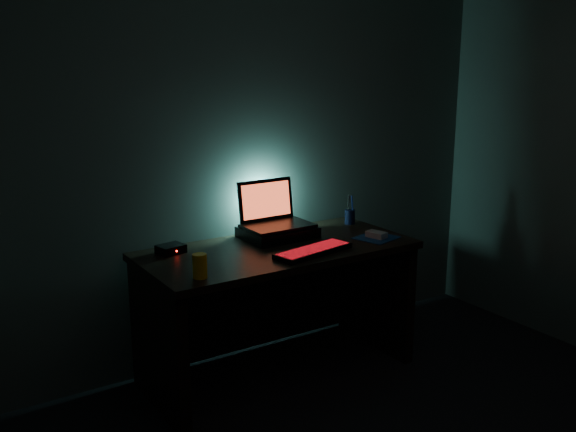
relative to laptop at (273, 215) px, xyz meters
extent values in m
cube|color=#444E49|center=(-0.10, 0.16, 0.38)|extent=(3.50, 0.00, 2.50)
cube|color=black|center=(-0.10, -0.22, -0.14)|extent=(1.50, 0.70, 0.04)
cube|color=black|center=(-0.81, -0.22, -0.52)|extent=(0.06, 0.64, 0.71)
cube|color=black|center=(0.61, -0.22, -0.52)|extent=(0.06, 0.64, 0.71)
cube|color=black|center=(-0.10, 0.11, -0.52)|extent=(1.38, 0.02, 0.65)
cube|color=black|center=(0.00, -0.05, -0.09)|extent=(0.40, 0.30, 0.06)
cube|color=black|center=(0.00, -0.05, -0.05)|extent=(0.38, 0.26, 0.02)
cube|color=black|center=(0.00, 0.08, 0.08)|extent=(0.36, 0.05, 0.24)
cube|color=#FC411A|center=(0.00, 0.07, 0.08)|extent=(0.32, 0.03, 0.20)
cube|color=black|center=(-0.01, -0.42, -0.11)|extent=(0.48, 0.23, 0.03)
cube|color=red|center=(-0.01, -0.42, -0.09)|extent=(0.45, 0.21, 0.00)
cube|color=navy|center=(0.47, -0.37, -0.12)|extent=(0.27, 0.25, 0.00)
cube|color=gray|center=(0.47, -0.37, -0.10)|extent=(0.10, 0.13, 0.03)
cylinder|color=black|center=(0.54, -0.03, -0.08)|extent=(0.07, 0.07, 0.09)
cylinder|color=#EDA60C|center=(-0.68, -0.45, -0.06)|extent=(0.08, 0.08, 0.12)
cube|color=black|center=(-0.64, -0.01, -0.10)|extent=(0.15, 0.13, 0.04)
sphere|color=#FF0C07|center=(-0.63, -0.06, -0.10)|extent=(0.01, 0.01, 0.01)
camera|label=1|loc=(-1.88, -3.07, 0.87)|focal=40.00mm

